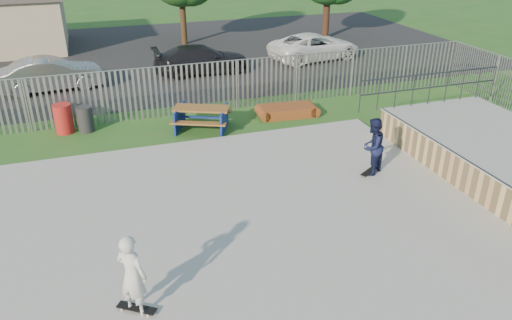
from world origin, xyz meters
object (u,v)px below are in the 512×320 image
object	(u,v)px
trash_bin_grey	(85,119)
car_dark	(202,59)
picnic_table	(202,118)
skater_white	(132,275)
trash_bin_red	(64,119)
car_white	(315,46)
car_silver	(52,74)
skater_navy	(372,147)
funbox	(287,111)

from	to	relation	value
trash_bin_grey	car_dark	world-z (taller)	car_dark
picnic_table	skater_white	bearing A→B (deg)	-86.34
picnic_table	trash_bin_grey	distance (m)	4.20
trash_bin_red	car_white	bearing A→B (deg)	27.02
car_silver	skater_navy	xyz separation A→B (m)	(9.20, -11.96, 0.27)
skater_navy	skater_white	xyz separation A→B (m)	(-7.27, -3.69, 0.00)
picnic_table	car_white	size ratio (longest dim) A/B	0.49
funbox	trash_bin_grey	world-z (taller)	trash_bin_grey
skater_white	car_dark	bearing A→B (deg)	-62.56
picnic_table	car_dark	bearing A→B (deg)	101.18
car_dark	skater_white	size ratio (longest dim) A/B	2.73
picnic_table	trash_bin_grey	xyz separation A→B (m)	(-4.04, 1.15, 0.04)
car_white	skater_navy	size ratio (longest dim) A/B	2.93
trash_bin_red	trash_bin_grey	distance (m)	0.75
picnic_table	car_silver	size ratio (longest dim) A/B	0.56
picnic_table	car_dark	world-z (taller)	car_dark
picnic_table	car_white	distance (m)	11.28
skater_white	funbox	bearing A→B (deg)	-81.71
trash_bin_red	car_silver	xyz separation A→B (m)	(-0.53, 5.36, 0.22)
skater_navy	trash_bin_red	bearing A→B (deg)	-68.98
trash_bin_red	trash_bin_grey	xyz separation A→B (m)	(0.74, -0.12, -0.06)
trash_bin_grey	car_white	world-z (taller)	car_white
picnic_table	trash_bin_red	size ratio (longest dim) A/B	2.35
car_dark	trash_bin_grey	bearing A→B (deg)	136.44
picnic_table	trash_bin_grey	bearing A→B (deg)	-171.65
trash_bin_grey	car_silver	bearing A→B (deg)	103.00
car_dark	skater_navy	xyz separation A→B (m)	(2.23, -12.51, 0.31)
skater_navy	trash_bin_grey	bearing A→B (deg)	-70.93
funbox	trash_bin_red	bearing A→B (deg)	177.67
trash_bin_grey	skater_white	distance (m)	10.20
trash_bin_grey	skater_navy	size ratio (longest dim) A/B	0.54
car_dark	picnic_table	bearing A→B (deg)	166.80
picnic_table	car_silver	xyz separation A→B (m)	(-5.31, 6.63, 0.32)
funbox	car_white	bearing A→B (deg)	63.06
picnic_table	trash_bin_grey	size ratio (longest dim) A/B	2.67
car_dark	skater_white	world-z (taller)	skater_white
trash_bin_grey	skater_white	xyz separation A→B (m)	(0.66, -10.16, 0.55)
picnic_table	car_white	world-z (taller)	car_white
car_silver	car_white	distance (m)	13.46
car_silver	car_dark	distance (m)	6.99
trash_bin_red	car_white	xyz separation A→B (m)	(12.88, 6.57, 0.19)
car_silver	skater_navy	distance (m)	15.09
trash_bin_grey	car_white	distance (m)	13.87
skater_white	picnic_table	bearing A→B (deg)	-65.82
trash_bin_grey	car_dark	xyz separation A→B (m)	(5.71, 6.04, 0.24)
trash_bin_red	skater_navy	bearing A→B (deg)	-37.27
car_silver	funbox	bearing A→B (deg)	-133.03
car_dark	trash_bin_red	bearing A→B (deg)	132.38
car_white	skater_white	xyz separation A→B (m)	(-11.48, -16.86, 0.29)
trash_bin_red	car_dark	world-z (taller)	car_dark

